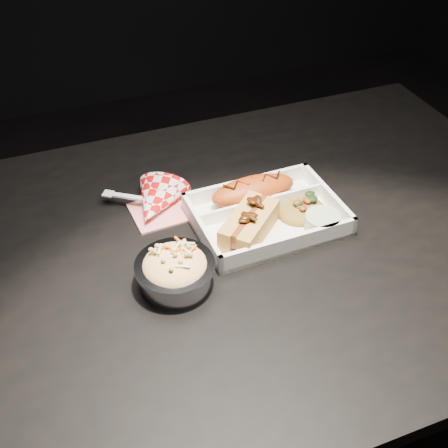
{
  "coord_description": "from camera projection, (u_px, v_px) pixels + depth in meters",
  "views": [
    {
      "loc": [
        -0.27,
        -0.65,
        1.38
      ],
      "look_at": [
        -0.03,
        -0.02,
        0.81
      ],
      "focal_mm": 45.0,
      "sensor_mm": 36.0,
      "label": 1
    }
  ],
  "objects": [
    {
      "name": "cupcake_liner",
      "position": [
        322.0,
        223.0,
        0.95
      ],
      "size": [
        0.06,
        0.06,
        0.03
      ],
      "primitive_type": "cylinder",
      "color": "#A6BC8E",
      "rests_on": "food_tray"
    },
    {
      "name": "napkin_fork",
      "position": [
        156.0,
        203.0,
        1.0
      ],
      "size": [
        0.16,
        0.15,
        0.1
      ],
      "rotation": [
        0.0,
        0.0,
        -0.6
      ],
      "color": "red",
      "rests_on": "dining_table"
    },
    {
      "name": "food_tray",
      "position": [
        266.0,
        217.0,
        0.98
      ],
      "size": [
        0.25,
        0.19,
        0.04
      ],
      "rotation": [
        0.0,
        0.0,
        0.02
      ],
      "color": "white",
      "rests_on": "dining_table"
    },
    {
      "name": "dining_table",
      "position": [
        235.0,
        278.0,
        1.01
      ],
      "size": [
        1.2,
        0.8,
        0.75
      ],
      "color": "black",
      "rests_on": "ground"
    },
    {
      "name": "fried_rice_mound",
      "position": [
        303.0,
        207.0,
        0.98
      ],
      "size": [
        0.09,
        0.08,
        0.03
      ],
      "primitive_type": "ellipsoid",
      "rotation": [
        0.0,
        0.0,
        0.02
      ],
      "color": "olive",
      "rests_on": "food_tray"
    },
    {
      "name": "hotdog",
      "position": [
        249.0,
        223.0,
        0.93
      ],
      "size": [
        0.13,
        0.13,
        0.06
      ],
      "rotation": [
        0.0,
        0.0,
        0.74
      ],
      "color": "gold",
      "rests_on": "food_tray"
    },
    {
      "name": "foil_coleslaw_cup",
      "position": [
        175.0,
        270.0,
        0.85
      ],
      "size": [
        0.12,
        0.12,
        0.07
      ],
      "color": "silver",
      "rests_on": "dining_table"
    },
    {
      "name": "fried_pastry",
      "position": [
        253.0,
        190.0,
        1.0
      ],
      "size": [
        0.16,
        0.07,
        0.05
      ],
      "primitive_type": "ellipsoid",
      "rotation": [
        0.0,
        0.0,
        0.02
      ],
      "color": "#A63E10",
      "rests_on": "food_tray"
    }
  ]
}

